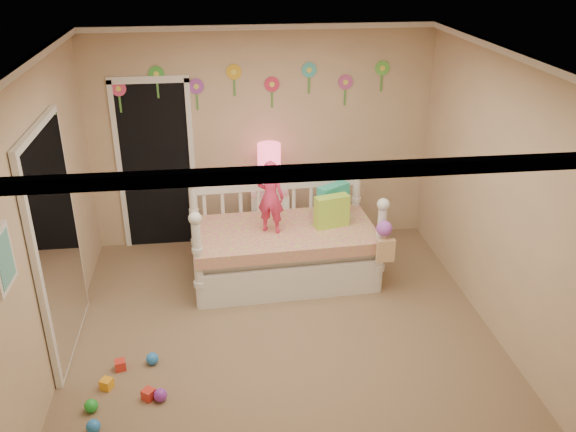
{
  "coord_description": "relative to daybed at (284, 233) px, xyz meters",
  "views": [
    {
      "loc": [
        -0.55,
        -4.56,
        3.47
      ],
      "look_at": [
        0.1,
        0.6,
        1.05
      ],
      "focal_mm": 37.66,
      "sensor_mm": 36.0,
      "label": 1
    }
  ],
  "objects": [
    {
      "name": "floor",
      "position": [
        -0.13,
        -1.25,
        -0.54
      ],
      "size": [
        4.0,
        4.5,
        0.01
      ],
      "primitive_type": "cube",
      "color": "#7F684C",
      "rests_on": "ground"
    },
    {
      "name": "ceiling",
      "position": [
        -0.13,
        -1.25,
        2.06
      ],
      "size": [
        4.0,
        4.5,
        0.01
      ],
      "primitive_type": "cube",
      "color": "white",
      "rests_on": "floor"
    },
    {
      "name": "back_wall",
      "position": [
        -0.13,
        1.0,
        0.76
      ],
      "size": [
        4.0,
        0.01,
        2.6
      ],
      "primitive_type": "cube",
      "color": "tan",
      "rests_on": "floor"
    },
    {
      "name": "left_wall",
      "position": [
        -2.13,
        -1.25,
        0.76
      ],
      "size": [
        0.01,
        4.5,
        2.6
      ],
      "primitive_type": "cube",
      "color": "tan",
      "rests_on": "floor"
    },
    {
      "name": "right_wall",
      "position": [
        1.87,
        -1.25,
        0.76
      ],
      "size": [
        0.01,
        4.5,
        2.6
      ],
      "primitive_type": "cube",
      "color": "tan",
      "rests_on": "floor"
    },
    {
      "name": "crown_molding",
      "position": [
        -0.13,
        -1.25,
        2.03
      ],
      "size": [
        4.0,
        4.5,
        0.06
      ],
      "primitive_type": null,
      "color": "white",
      "rests_on": "ceiling"
    },
    {
      "name": "daybed",
      "position": [
        0.0,
        0.0,
        0.0
      ],
      "size": [
        2.04,
        1.17,
        1.08
      ],
      "primitive_type": null,
      "rotation": [
        0.0,
        0.0,
        0.05
      ],
      "color": "white",
      "rests_on": "floor"
    },
    {
      "name": "pillow_turquoise",
      "position": [
        0.58,
        0.24,
        0.25
      ],
      "size": [
        0.39,
        0.31,
        0.38
      ],
      "primitive_type": "cube",
      "rotation": [
        0.0,
        0.0,
        0.56
      ],
      "color": "#24B69E",
      "rests_on": "daybed"
    },
    {
      "name": "pillow_lime",
      "position": [
        0.52,
        -0.01,
        0.24
      ],
      "size": [
        0.39,
        0.23,
        0.35
      ],
      "primitive_type": "cube",
      "rotation": [
        0.0,
        0.0,
        0.26
      ],
      "color": "#AEE947",
      "rests_on": "daybed"
    },
    {
      "name": "child",
      "position": [
        -0.14,
        -0.05,
        0.46
      ],
      "size": [
        0.34,
        0.29,
        0.8
      ],
      "primitive_type": "imported",
      "rotation": [
        0.0,
        0.0,
        2.73
      ],
      "color": "#E93566",
      "rests_on": "daybed"
    },
    {
      "name": "nightstand",
      "position": [
        -0.08,
        0.72,
        -0.18
      ],
      "size": [
        0.45,
        0.35,
        0.73
      ],
      "primitive_type": "cube",
      "rotation": [
        0.0,
        0.0,
        -0.04
      ],
      "color": "white",
      "rests_on": "floor"
    },
    {
      "name": "table_lamp",
      "position": [
        -0.08,
        0.72,
        0.58
      ],
      "size": [
        0.27,
        0.27,
        0.59
      ],
      "color": "#D61C6E",
      "rests_on": "nightstand"
    },
    {
      "name": "closet_doorway",
      "position": [
        -1.38,
        0.98,
        0.49
      ],
      "size": [
        0.9,
        0.04,
        2.07
      ],
      "primitive_type": "cube",
      "color": "black",
      "rests_on": "back_wall"
    },
    {
      "name": "flower_decals",
      "position": [
        -0.22,
        0.99,
        1.4
      ],
      "size": [
        3.4,
        0.02,
        0.5
      ],
      "primitive_type": null,
      "color": "#B2668C",
      "rests_on": "back_wall"
    },
    {
      "name": "mirror_closet",
      "position": [
        -2.09,
        -0.95,
        0.51
      ],
      "size": [
        0.07,
        1.3,
        2.1
      ],
      "primitive_type": "cube",
      "color": "white",
      "rests_on": "left_wall"
    },
    {
      "name": "wall_picture",
      "position": [
        -2.1,
        -2.15,
        1.01
      ],
      "size": [
        0.05,
        0.34,
        0.42
      ],
      "primitive_type": "cube",
      "color": "white",
      "rests_on": "left_wall"
    },
    {
      "name": "hanging_bag",
      "position": [
        0.95,
        -0.57,
        0.12
      ],
      "size": [
        0.2,
        0.16,
        0.36
      ],
      "primitive_type": null,
      "color": "beige",
      "rests_on": "daybed"
    },
    {
      "name": "toy_scatter",
      "position": [
        -1.53,
        -1.9,
        -0.49
      ],
      "size": [
        0.84,
        1.32,
        0.11
      ],
      "primitive_type": null,
      "rotation": [
        0.0,
        0.0,
        -0.03
      ],
      "color": "#996666",
      "rests_on": "floor"
    }
  ]
}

